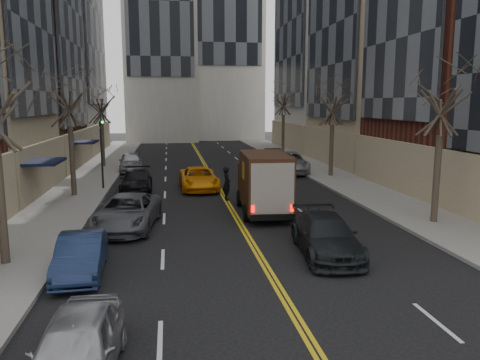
# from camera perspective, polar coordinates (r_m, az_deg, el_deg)

# --- Properties ---
(sidewalk_left) EXTENTS (4.00, 66.00, 0.15)m
(sidewalk_left) POSITION_cam_1_polar(r_m,az_deg,el_deg) (36.24, -17.80, 0.27)
(sidewalk_left) COLOR slate
(sidewalk_left) RESTS_ON ground
(sidewalk_right) EXTENTS (4.00, 66.00, 0.15)m
(sidewalk_right) POSITION_cam_1_polar(r_m,az_deg,el_deg) (37.78, 10.24, 0.93)
(sidewalk_right) COLOR slate
(sidewalk_right) RESTS_ON ground
(tree_lf_mid) EXTENTS (3.20, 3.20, 8.91)m
(tree_lf_mid) POSITION_cam_1_polar(r_m,az_deg,el_deg) (28.91, -20.25, 10.92)
(tree_lf_mid) COLOR #382D23
(tree_lf_mid) RESTS_ON sidewalk_left
(tree_lf_far) EXTENTS (3.20, 3.20, 8.12)m
(tree_lf_far) POSITION_cam_1_polar(r_m,az_deg,el_deg) (41.73, -16.65, 9.68)
(tree_lf_far) COLOR #382D23
(tree_lf_far) RESTS_ON sidewalk_left
(tree_rt_near) EXTENTS (3.20, 3.20, 8.71)m
(tree_rt_near) POSITION_cam_1_polar(r_m,az_deg,el_deg) (22.77, 23.54, 10.92)
(tree_rt_near) COLOR #382D23
(tree_rt_near) RESTS_ON sidewalk_right
(tree_rt_mid) EXTENTS (3.20, 3.20, 8.32)m
(tree_rt_mid) POSITION_cam_1_polar(r_m,az_deg,el_deg) (35.43, 11.28, 10.24)
(tree_rt_mid) COLOR #382D23
(tree_rt_mid) RESTS_ON sidewalk_right
(tree_rt_far) EXTENTS (3.20, 3.20, 9.11)m
(tree_rt_far) POSITION_cam_1_polar(r_m,az_deg,el_deg) (49.82, 5.35, 10.75)
(tree_rt_far) COLOR #382D23
(tree_rt_far) RESTS_ON sidewalk_right
(traffic_signal) EXTENTS (0.29, 0.26, 4.70)m
(traffic_signal) POSITION_cam_1_polar(r_m,az_deg,el_deg) (30.75, -16.55, 3.93)
(traffic_signal) COLOR black
(traffic_signal) RESTS_ON sidewalk_left
(ups_truck) EXTENTS (2.56, 5.76, 3.10)m
(ups_truck) POSITION_cam_1_polar(r_m,az_deg,el_deg) (23.44, 2.90, -0.40)
(ups_truck) COLOR black
(ups_truck) RESTS_ON ground
(observer_sedan) EXTENTS (2.45, 5.11, 1.43)m
(observer_sedan) POSITION_cam_1_polar(r_m,az_deg,el_deg) (17.60, 10.45, -6.70)
(observer_sedan) COLOR black
(observer_sedan) RESTS_ON ground
(taxi) EXTENTS (2.52, 5.17, 1.42)m
(taxi) POSITION_cam_1_polar(r_m,az_deg,el_deg) (30.28, -5.04, 0.17)
(taxi) COLOR orange
(taxi) RESTS_ON ground
(pedestrian) EXTENTS (0.55, 0.76, 1.93)m
(pedestrian) POSITION_cam_1_polar(r_m,az_deg,el_deg) (26.82, -1.63, -0.43)
(pedestrian) COLOR black
(pedestrian) RESTS_ON ground
(parked_lf_a) EXTENTS (1.74, 4.13, 1.39)m
(parked_lf_a) POSITION_cam_1_polar(r_m,az_deg,el_deg) (10.47, -19.26, -18.79)
(parked_lf_a) COLOR #A1A2A8
(parked_lf_a) RESTS_ON ground
(parked_lf_b) EXTENTS (1.60, 4.08, 1.32)m
(parked_lf_b) POSITION_cam_1_polar(r_m,az_deg,el_deg) (16.20, -18.82, -8.68)
(parked_lf_b) COLOR #131F3E
(parked_lf_b) RESTS_ON ground
(parked_lf_c) EXTENTS (3.11, 5.61, 1.49)m
(parked_lf_c) POSITION_cam_1_polar(r_m,az_deg,el_deg) (21.41, -13.62, -3.84)
(parked_lf_c) COLOR #4A4C52
(parked_lf_c) RESTS_ON ground
(parked_lf_d) EXTENTS (2.02, 4.79, 1.38)m
(parked_lf_d) POSITION_cam_1_polar(r_m,az_deg,el_deg) (30.10, -12.51, -0.11)
(parked_lf_d) COLOR black
(parked_lf_d) RESTS_ON ground
(parked_lf_e) EXTENTS (2.18, 4.69, 1.56)m
(parked_lf_e) POSITION_cam_1_polar(r_m,az_deg,el_deg) (39.18, -13.17, 2.17)
(parked_lf_e) COLOR #93949A
(parked_lf_e) RESTS_ON ground
(parked_rt_a) EXTENTS (1.97, 4.96, 1.60)m
(parked_rt_a) POSITION_cam_1_polar(r_m,az_deg,el_deg) (36.22, 4.63, 1.85)
(parked_rt_a) COLOR #515359
(parked_rt_a) RESTS_ON ground
(parked_rt_b) EXTENTS (3.44, 6.23, 1.65)m
(parked_rt_b) POSITION_cam_1_polar(r_m,az_deg,el_deg) (37.66, 5.99, 2.16)
(parked_rt_b) COLOR #B2B5BA
(parked_rt_b) RESTS_ON ground
(parked_rt_c) EXTENTS (2.28, 4.75, 1.33)m
(parked_rt_c) POSITION_cam_1_polar(r_m,az_deg,el_deg) (42.22, 4.38, 2.75)
(parked_rt_c) COLOR black
(parked_rt_c) RESTS_ON ground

